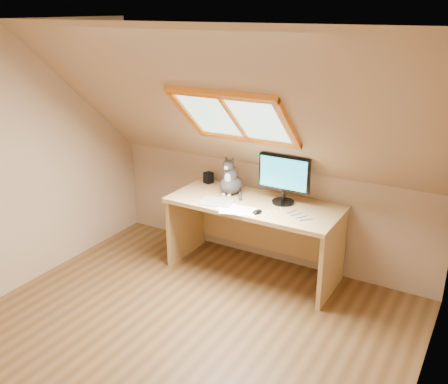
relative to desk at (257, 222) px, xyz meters
The scene contains 10 objects.
ground 1.54m from the desk, 91.45° to the right, with size 3.50×3.50×0.00m, color brown.
room_shell 1.79m from the desk, 91.36° to the right, with size 3.52×3.52×2.41m.
desk is the anchor object (origin of this frame).
monitor 0.55m from the desk, 10.28° to the left, with size 0.50×0.21×0.46m.
cat 0.48m from the desk, behind, with size 0.22×0.27×0.40m.
desk_speaker 0.75m from the desk, 164.96° to the left, with size 0.08×0.08×0.12m, color black.
graphics_tablet 0.46m from the desk, 139.28° to the right, with size 0.30×0.21×0.01m, color #B2B2B7.
mouse 0.41m from the desk, 64.63° to the right, with size 0.06×0.10×0.03m, color black.
papers 0.41m from the desk, 102.54° to the right, with size 0.35×0.30×0.01m.
cables 0.50m from the desk, 25.43° to the right, with size 0.51×0.26×0.01m.
Camera 1 is at (1.99, -2.56, 2.49)m, focal length 40.00 mm.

